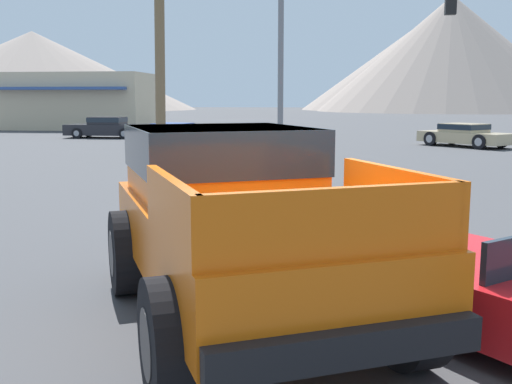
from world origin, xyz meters
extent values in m
plane|color=#424244|center=(0.00, 0.00, 0.00)|extent=(320.00, 320.00, 0.00)
cube|color=orange|center=(-0.34, 0.00, 0.87)|extent=(3.67, 4.82, 0.65)
cube|color=orange|center=(-0.72, 0.79, 1.57)|extent=(2.47, 2.53, 0.74)
cube|color=#1E2833|center=(-0.72, 0.79, 1.70)|extent=(2.52, 2.58, 0.47)
cube|color=orange|center=(-0.66, -1.52, 1.44)|extent=(0.83, 1.62, 0.48)
cube|color=orange|center=(1.04, -0.71, 1.44)|extent=(0.83, 1.62, 0.48)
cube|color=orange|center=(0.55, -1.87, 1.44)|extent=(1.74, 0.88, 0.48)
cube|color=black|center=(-1.31, 2.03, 0.67)|extent=(1.81, 0.97, 0.24)
cube|color=black|center=(0.63, -2.03, 0.67)|extent=(1.81, 0.97, 0.24)
cylinder|color=black|center=(-1.84, 0.79, 0.49)|extent=(0.70, 1.01, 0.97)
cylinder|color=#232326|center=(-1.84, 0.79, 0.49)|extent=(0.52, 0.62, 0.54)
cylinder|color=black|center=(-0.01, 1.67, 0.49)|extent=(0.70, 1.01, 0.97)
cylinder|color=#232326|center=(-0.01, 1.67, 0.49)|extent=(0.52, 0.62, 0.54)
cylinder|color=black|center=(-0.67, -1.67, 0.49)|extent=(0.70, 1.01, 0.97)
cylinder|color=#232326|center=(-0.67, -1.67, 0.49)|extent=(0.52, 0.62, 0.54)
cylinder|color=black|center=(1.16, -0.80, 0.49)|extent=(0.70, 1.01, 0.97)
cylinder|color=#232326|center=(1.16, -0.80, 0.49)|extent=(0.52, 0.62, 0.54)
cylinder|color=black|center=(1.11, -0.05, 0.31)|extent=(0.58, 0.62, 0.63)
cylinder|color=#9E9EA3|center=(1.11, -0.05, 0.31)|extent=(0.40, 0.41, 0.35)
cylinder|color=black|center=(2.37, 1.03, 0.31)|extent=(0.58, 0.62, 0.63)
cylinder|color=#9E9EA3|center=(2.37, 1.03, 0.31)|extent=(0.40, 0.41, 0.35)
cube|color=#334C9E|center=(-7.00, 22.62, 0.43)|extent=(2.48, 4.26, 0.52)
cube|color=#334C9E|center=(-7.01, 22.52, 0.90)|extent=(1.83, 1.94, 0.41)
cube|color=#1E2833|center=(-7.01, 22.52, 0.95)|extent=(1.88, 1.98, 0.24)
cylinder|color=black|center=(-7.59, 24.00, 0.31)|extent=(0.33, 0.65, 0.62)
cylinder|color=#9E9EA3|center=(-7.59, 24.00, 0.31)|extent=(0.29, 0.38, 0.34)
cylinder|color=black|center=(-5.93, 23.68, 0.31)|extent=(0.33, 0.65, 0.62)
cylinder|color=#9E9EA3|center=(-5.93, 23.68, 0.31)|extent=(0.29, 0.38, 0.34)
cylinder|color=black|center=(-8.06, 21.56, 0.31)|extent=(0.33, 0.65, 0.62)
cylinder|color=#9E9EA3|center=(-8.06, 21.56, 0.31)|extent=(0.29, 0.38, 0.34)
cylinder|color=black|center=(-6.41, 21.24, 0.31)|extent=(0.33, 0.65, 0.62)
cylinder|color=#9E9EA3|center=(-6.41, 21.24, 0.31)|extent=(0.29, 0.38, 0.34)
cube|color=#232328|center=(-12.53, 28.14, 0.47)|extent=(4.53, 1.88, 0.62)
cube|color=#232328|center=(-12.42, 28.14, 1.00)|extent=(1.92, 1.62, 0.43)
cube|color=#1E2833|center=(-12.42, 28.14, 1.05)|extent=(1.95, 1.66, 0.26)
cylinder|color=black|center=(-13.92, 27.25, 0.30)|extent=(0.61, 0.23, 0.60)
cylinder|color=#9E9EA3|center=(-13.92, 27.25, 0.30)|extent=(0.33, 0.24, 0.33)
cylinder|color=black|center=(-13.94, 29.00, 0.30)|extent=(0.61, 0.23, 0.60)
cylinder|color=#9E9EA3|center=(-13.94, 29.00, 0.30)|extent=(0.33, 0.24, 0.33)
cylinder|color=black|center=(-11.12, 27.29, 0.30)|extent=(0.61, 0.23, 0.60)
cylinder|color=#9E9EA3|center=(-11.12, 27.29, 0.30)|extent=(0.33, 0.24, 0.33)
cylinder|color=black|center=(-11.14, 29.03, 0.30)|extent=(0.61, 0.23, 0.60)
cylinder|color=#9E9EA3|center=(-11.14, 29.03, 0.30)|extent=(0.33, 0.24, 0.33)
cube|color=tan|center=(6.92, 23.80, 0.44)|extent=(4.25, 4.41, 0.50)
cube|color=tan|center=(6.84, 23.88, 0.89)|extent=(2.39, 2.40, 0.40)
cube|color=#1E2833|center=(6.84, 23.88, 0.94)|extent=(2.44, 2.45, 0.24)
cylinder|color=black|center=(8.46, 23.38, 0.34)|extent=(0.62, 0.65, 0.68)
cylinder|color=#9E9EA3|center=(8.46, 23.38, 0.34)|extent=(0.42, 0.43, 0.37)
cylinder|color=black|center=(7.20, 22.23, 0.34)|extent=(0.62, 0.65, 0.68)
cylinder|color=#9E9EA3|center=(7.20, 22.23, 0.34)|extent=(0.42, 0.43, 0.37)
cylinder|color=black|center=(6.63, 25.37, 0.34)|extent=(0.62, 0.65, 0.68)
cylinder|color=#9E9EA3|center=(6.63, 25.37, 0.34)|extent=(0.42, 0.43, 0.37)
cylinder|color=black|center=(5.38, 24.22, 0.34)|extent=(0.62, 0.65, 0.68)
cylinder|color=#9E9EA3|center=(5.38, 24.22, 0.34)|extent=(0.42, 0.43, 0.37)
cube|color=black|center=(4.22, 14.52, 5.34)|extent=(0.34, 0.26, 0.90)
sphere|color=orange|center=(4.22, 14.67, 5.34)|extent=(0.20, 0.20, 0.20)
sphere|color=green|center=(4.22, 14.67, 5.07)|extent=(0.20, 0.20, 0.20)
cylinder|color=slate|center=(-0.73, 9.12, 3.66)|extent=(0.14, 0.14, 7.32)
cylinder|color=brown|center=(-5.60, 15.63, 3.65)|extent=(0.36, 0.70, 7.30)
cube|color=beige|center=(-18.85, 37.86, 2.08)|extent=(11.69, 5.45, 4.16)
cube|color=#335193|center=(-18.85, 34.79, 2.99)|extent=(10.52, 0.70, 0.20)
cone|color=gray|center=(24.34, 126.86, 10.84)|extent=(59.97, 59.97, 21.68)
cone|color=gray|center=(-62.77, 118.31, 8.27)|extent=(69.34, 69.34, 16.53)
cone|color=gray|center=(22.48, 111.36, 10.52)|extent=(48.98, 48.98, 21.05)
camera|label=1|loc=(0.48, -5.71, 2.24)|focal=42.00mm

